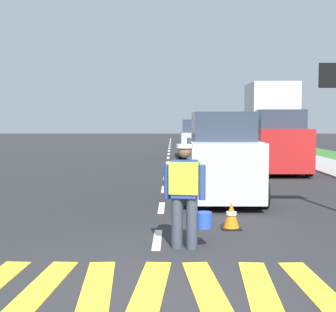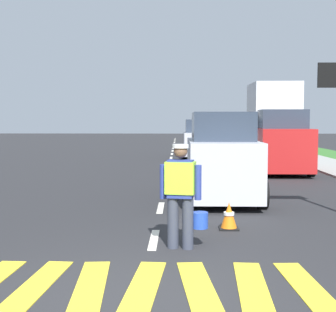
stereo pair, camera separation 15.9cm
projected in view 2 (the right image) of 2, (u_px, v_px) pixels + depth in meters
The scene contains 8 objects.
ground_plane at pixel (171, 157), 26.48m from camera, with size 96.00×96.00×0.00m, color #28282B.
crosswalk_stripes at pixel (144, 285), 5.96m from camera, with size 4.45×1.93×0.01m.
lane_center_line at pixel (172, 152), 30.67m from camera, with size 0.14×46.40×0.01m.
road_worker at pixel (182, 191), 7.62m from camera, with size 0.77×0.36×1.67m.
traffic_cone_near at pixel (229, 216), 9.03m from camera, with size 0.36×0.36×0.51m.
delivery_truck at pixel (276, 131), 19.01m from camera, with size 2.16×4.60×3.54m.
car_outgoing_far at pixel (199, 140), 26.48m from camera, with size 1.90×4.12×2.09m.
car_outgoing_ahead at pixel (221, 160), 12.23m from camera, with size 1.92×3.81×2.24m.
Camera 2 is at (0.43, -5.40, 2.05)m, focal length 51.39 mm.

